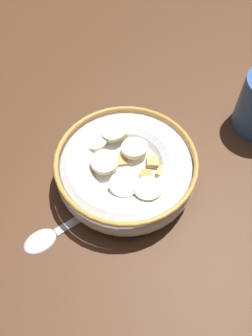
% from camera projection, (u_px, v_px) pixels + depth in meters
% --- Properties ---
extents(ground_plane, '(1.18, 1.18, 0.02)m').
position_uv_depth(ground_plane, '(126.00, 184.00, 0.47)').
color(ground_plane, '#472B19').
extents(cereal_bowl, '(0.18, 0.18, 0.05)m').
position_uv_depth(cereal_bowl, '(126.00, 169.00, 0.44)').
color(cereal_bowl, silver).
rests_on(cereal_bowl, ground_plane).
extents(spoon, '(0.03, 0.14, 0.01)m').
position_uv_depth(spoon, '(55.00, 232.00, 0.42)').
color(spoon, '#B7B7BC').
rests_on(spoon, ground_plane).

